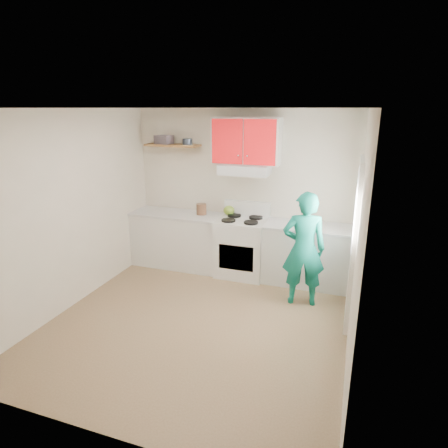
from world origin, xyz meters
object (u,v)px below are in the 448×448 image
at_px(stove, 242,247).
at_px(crock, 201,210).
at_px(kettle, 229,210).
at_px(person, 304,249).
at_px(tin, 187,142).

distance_m(stove, crock, 0.91).
bearing_deg(stove, kettle, 144.51).
distance_m(stove, person, 1.28).
height_order(tin, crock, tin).
xyz_separation_m(stove, crock, (-0.73, 0.09, 0.54)).
height_order(stove, person, person).
relative_size(kettle, person, 0.11).
distance_m(stove, kettle, 0.65).
relative_size(stove, tin, 5.78).
xyz_separation_m(kettle, crock, (-0.44, -0.12, 0.00)).
relative_size(kettle, crock, 0.91).
xyz_separation_m(stove, person, (1.05, -0.65, 0.33)).
bearing_deg(crock, kettle, 15.57).
relative_size(tin, kettle, 0.88).
relative_size(stove, crock, 4.61).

